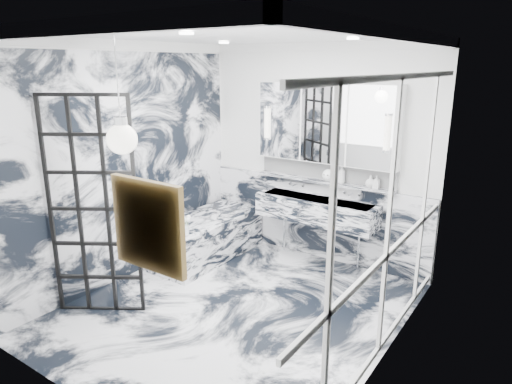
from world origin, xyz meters
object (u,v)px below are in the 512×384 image
Objects in this scene: crittall_door at (93,209)px; trough_sink at (316,210)px; bathtub at (206,237)px; mirror_cabinet at (326,124)px.

crittall_door is 1.41× the size of trough_sink.
trough_sink is 0.97× the size of bathtub.
bathtub is at bearing -153.52° from trough_sink.
trough_sink is at bearing 26.48° from bathtub.
mirror_cabinet is (1.32, 2.54, 0.69)m from crittall_door.
trough_sink is 1.55m from bathtub.
trough_sink is 1.10m from mirror_cabinet.
bathtub is (-1.33, -0.66, -0.45)m from trough_sink.
bathtub is at bearing -147.94° from mirror_cabinet.
crittall_door is 2.74m from trough_sink.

